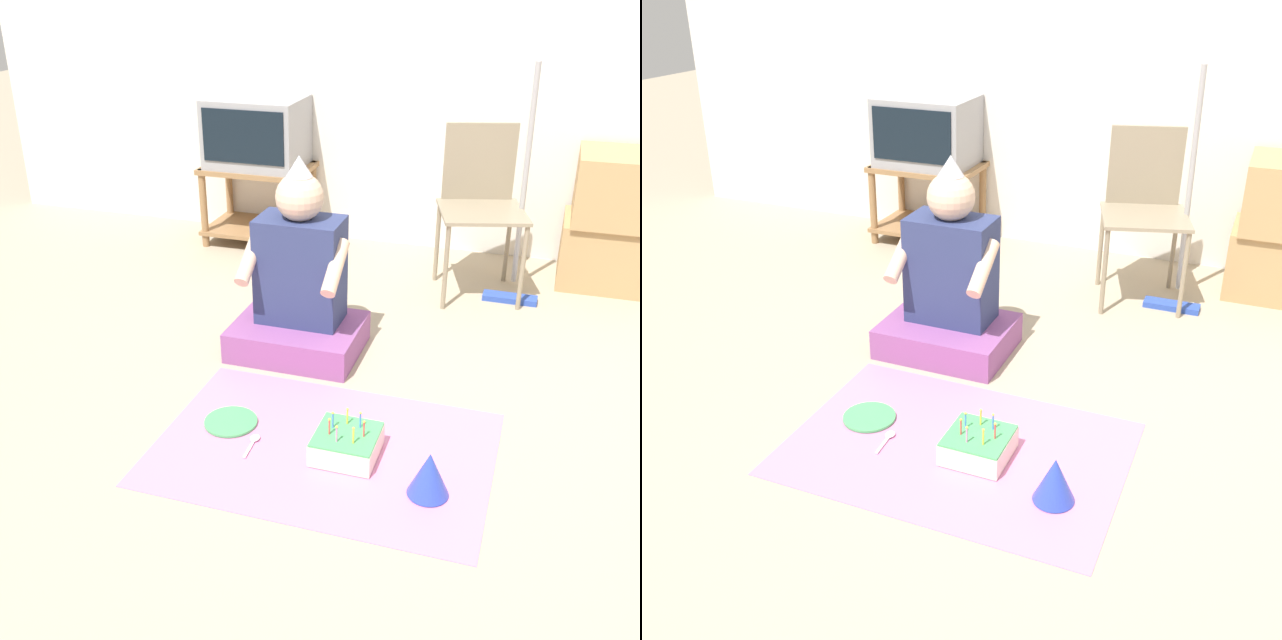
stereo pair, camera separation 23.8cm
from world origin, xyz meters
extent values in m
plane|color=tan|center=(0.00, 0.00, 0.00)|extent=(16.00, 16.00, 0.00)
cube|color=white|center=(0.00, 2.14, 1.27)|extent=(6.40, 0.06, 2.55)
cube|color=#997047|center=(-1.30, 1.88, 0.47)|extent=(0.64, 0.45, 0.03)
cube|color=#997047|center=(-1.30, 1.88, 0.09)|extent=(0.64, 0.45, 0.02)
cylinder|color=#997047|center=(-1.59, 1.69, 0.24)|extent=(0.04, 0.04, 0.49)
cylinder|color=#997047|center=(-1.01, 1.69, 0.24)|extent=(0.04, 0.04, 0.49)
cylinder|color=#997047|center=(-1.59, 2.07, 0.24)|extent=(0.04, 0.04, 0.49)
cylinder|color=#997047|center=(-1.01, 2.07, 0.24)|extent=(0.04, 0.04, 0.49)
cube|color=#99999E|center=(-1.30, 1.89, 0.69)|extent=(0.56, 0.43, 0.40)
cube|color=black|center=(-1.30, 1.67, 0.70)|extent=(0.50, 0.01, 0.30)
cube|color=gray|center=(0.10, 1.46, 0.46)|extent=(0.52, 0.52, 0.02)
cube|color=gray|center=(0.05, 1.65, 0.67)|extent=(0.36, 0.12, 0.41)
cylinder|color=gray|center=(-0.03, 1.23, 0.23)|extent=(0.02, 0.02, 0.46)
cylinder|color=gray|center=(0.34, 1.34, 0.23)|extent=(0.02, 0.02, 0.46)
cylinder|color=gray|center=(-0.13, 1.59, 0.23)|extent=(0.02, 0.02, 0.46)
cylinder|color=gray|center=(0.23, 1.70, 0.23)|extent=(0.02, 0.02, 0.46)
cube|color=tan|center=(0.78, 1.84, 0.18)|extent=(0.53, 0.43, 0.36)
cube|color=#2D4CB2|center=(0.29, 1.43, 0.01)|extent=(0.28, 0.09, 0.03)
cylinder|color=#B7B7BC|center=(0.29, 1.54, 0.62)|extent=(0.03, 0.24, 1.18)
cube|color=#8C4C8C|center=(-0.59, 0.58, 0.07)|extent=(0.57, 0.45, 0.14)
cube|color=navy|center=(-0.59, 0.62, 0.38)|extent=(0.38, 0.23, 0.48)
sphere|color=beige|center=(-0.59, 0.62, 0.72)|extent=(0.21, 0.21, 0.21)
cone|color=silver|center=(-0.59, 0.62, 0.85)|extent=(0.12, 0.12, 0.09)
cylinder|color=beige|center=(-0.78, 0.51, 0.46)|extent=(0.06, 0.25, 0.20)
cylinder|color=beige|center=(-0.40, 0.51, 0.46)|extent=(0.06, 0.25, 0.20)
cube|color=pink|center=(-0.25, -0.12, 0.00)|extent=(1.23, 0.86, 0.01)
cube|color=#F4E0C6|center=(-0.15, -0.14, 0.05)|extent=(0.23, 0.23, 0.08)
cube|color=#4CB266|center=(-0.15, -0.14, 0.09)|extent=(0.22, 0.22, 0.01)
cylinder|color=#EA4C4C|center=(-0.09, -0.14, 0.12)|extent=(0.01, 0.01, 0.06)
sphere|color=#FFCC4C|center=(-0.09, -0.14, 0.16)|extent=(0.01, 0.01, 0.01)
cylinder|color=#4C7FE5|center=(-0.12, -0.08, 0.12)|extent=(0.01, 0.01, 0.06)
sphere|color=#FFCC4C|center=(-0.12, -0.08, 0.16)|extent=(0.01, 0.01, 0.01)
cylinder|color=yellow|center=(-0.17, -0.07, 0.12)|extent=(0.01, 0.01, 0.06)
sphere|color=#FFCC4C|center=(-0.17, -0.07, 0.16)|extent=(0.01, 0.01, 0.01)
cylinder|color=#4C7FE5|center=(-0.21, -0.11, 0.12)|extent=(0.01, 0.01, 0.06)
sphere|color=#FFCC4C|center=(-0.21, -0.11, 0.16)|extent=(0.01, 0.01, 0.01)
cylinder|color=#EA4C4C|center=(-0.21, -0.16, 0.12)|extent=(0.01, 0.01, 0.06)
sphere|color=#FFCC4C|center=(-0.21, -0.16, 0.16)|extent=(0.01, 0.01, 0.01)
cylinder|color=#E58CCC|center=(-0.18, -0.19, 0.12)|extent=(0.01, 0.01, 0.06)
sphere|color=#FFCC4C|center=(-0.18, -0.19, 0.16)|extent=(0.01, 0.01, 0.01)
cylinder|color=yellow|center=(-0.12, -0.19, 0.12)|extent=(0.01, 0.01, 0.06)
sphere|color=#FFCC4C|center=(-0.12, -0.19, 0.16)|extent=(0.01, 0.01, 0.01)
cone|color=blue|center=(0.17, -0.26, 0.09)|extent=(0.14, 0.14, 0.16)
cylinder|color=#4CB266|center=(-0.64, -0.08, 0.01)|extent=(0.21, 0.21, 0.01)
ellipsoid|color=white|center=(-0.51, -0.15, 0.01)|extent=(0.04, 0.05, 0.01)
cube|color=white|center=(-0.50, -0.22, 0.01)|extent=(0.02, 0.10, 0.01)
camera|label=1|loc=(0.44, -2.29, 1.65)|focal=42.00mm
camera|label=2|loc=(0.66, -2.21, 1.65)|focal=42.00mm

